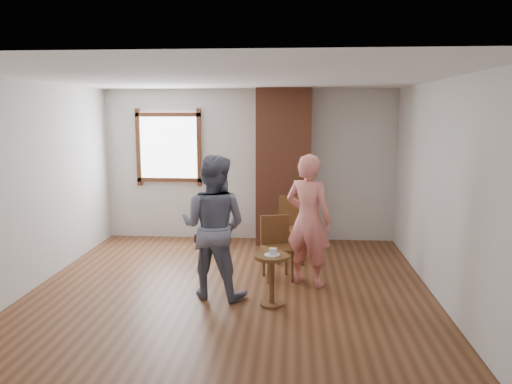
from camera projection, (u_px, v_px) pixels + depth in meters
The scene contains 12 objects.
ground at pixel (229, 294), 6.13m from camera, with size 5.50×5.50×0.00m, color brown.
room_shell at pixel (230, 144), 6.44m from camera, with size 5.04×5.52×2.62m.
brick_chimney at pixel (284, 167), 8.34m from camera, with size 0.90×0.50×2.60m, color #965035.
stoneware_crock at pixel (212, 229), 8.50m from camera, with size 0.38×0.38×0.49m, color tan.
dark_pot at pixel (198, 238), 8.55m from camera, with size 0.13×0.13×0.13m, color black.
dining_chair_left at pixel (292, 225), 7.47m from camera, with size 0.49×0.49×0.96m.
dining_chair_right at pixel (277, 244), 6.68m from camera, with size 0.48×0.48×0.84m.
side_table at pixel (272, 272), 5.73m from camera, with size 0.40×0.40×0.60m.
cake_plate at pixel (272, 255), 5.70m from camera, with size 0.18×0.18×0.01m, color white.
cake_slice at pixel (273, 252), 5.69m from camera, with size 0.08×0.07×0.06m, color silver.
man at pixel (213, 227), 5.96m from camera, with size 0.84×0.65×1.73m, color #131634.
person_pink at pixel (308, 220), 6.37m from camera, with size 0.62×0.41×1.70m, color #EF8177.
Camera 1 is at (0.77, -5.81, 2.23)m, focal length 35.00 mm.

